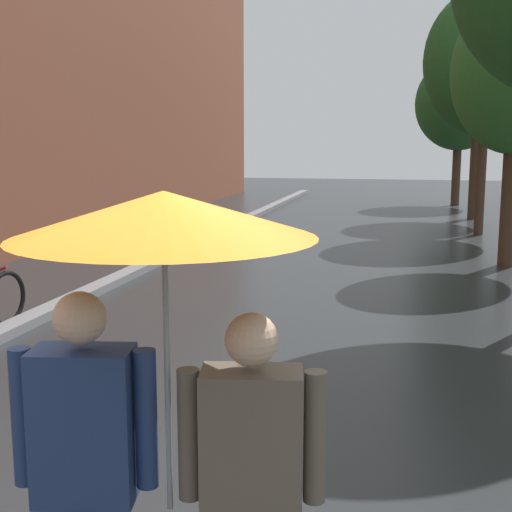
# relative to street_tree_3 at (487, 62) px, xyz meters

# --- Properties ---
(kerb_strip) EXTENTS (0.30, 36.00, 0.12)m
(kerb_strip) POSITION_rel_street_tree_3_xyz_m (-6.32, -4.92, -4.10)
(kerb_strip) COLOR slate
(kerb_strip) RESTS_ON ground
(street_tree_3) EXTENTS (2.99, 2.99, 5.93)m
(street_tree_3) POSITION_rel_street_tree_3_xyz_m (0.00, 0.00, 0.00)
(street_tree_3) COLOR #473323
(street_tree_3) RESTS_ON ground
(street_tree_4) EXTENTS (3.08, 3.08, 5.94)m
(street_tree_4) POSITION_rel_street_tree_3_xyz_m (0.17, 3.70, 0.18)
(street_tree_4) COLOR #473323
(street_tree_4) RESTS_ON ground
(street_tree_5) EXTENTS (3.09, 3.09, 5.25)m
(street_tree_5) POSITION_rel_street_tree_3_xyz_m (-0.08, 8.15, -0.57)
(street_tree_5) COLOR #473323
(street_tree_5) RESTS_ON ground
(couple_under_umbrella) EXTENTS (1.24, 1.18, 2.10)m
(couple_under_umbrella) POSITION_rel_street_tree_3_xyz_m (-2.61, -15.23, -2.73)
(couple_under_umbrella) COLOR black
(couple_under_umbrella) RESTS_ON ground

